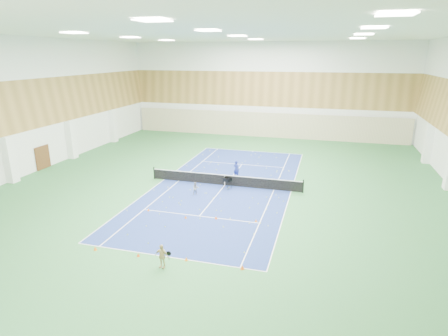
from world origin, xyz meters
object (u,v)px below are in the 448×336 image
object	(u,v)px
tennis_net	(225,179)
child_apron	(162,256)
coach	(236,169)
child_court	(196,188)
ball_cart	(227,183)

from	to	relation	value
tennis_net	child_apron	world-z (taller)	child_apron
coach	child_apron	world-z (taller)	coach
tennis_net	child_apron	bearing A→B (deg)	-88.89
tennis_net	child_court	xyz separation A→B (m)	(-1.60, -2.64, -0.04)
tennis_net	ball_cart	world-z (taller)	tennis_net
ball_cart	coach	bearing A→B (deg)	111.79
tennis_net	coach	world-z (taller)	coach
tennis_net	child_court	size ratio (longest dim) A/B	12.62
coach	child_apron	size ratio (longest dim) A/B	1.19
child_court	ball_cart	xyz separation A→B (m)	(2.02, 1.93, -0.01)
coach	child_court	bearing A→B (deg)	84.88
child_court	child_apron	xyz separation A→B (m)	(1.85, -10.25, 0.14)
child_court	ball_cart	bearing A→B (deg)	10.74
child_apron	tennis_net	bearing A→B (deg)	98.26
tennis_net	coach	bearing A→B (deg)	79.97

